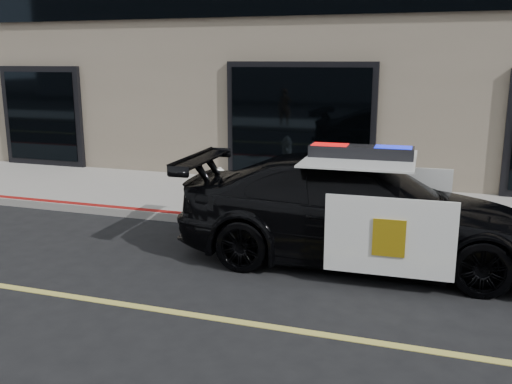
% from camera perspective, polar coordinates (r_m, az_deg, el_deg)
% --- Properties ---
extents(ground, '(120.00, 120.00, 0.00)m').
position_cam_1_polar(ground, '(6.69, -2.37, -12.79)').
color(ground, black).
rests_on(ground, ground).
extents(sidewalk_n, '(60.00, 3.50, 0.15)m').
position_cam_1_polar(sidewalk_n, '(11.44, 7.02, -1.38)').
color(sidewalk_n, gray).
rests_on(sidewalk_n, ground).
extents(police_car, '(2.61, 5.42, 1.73)m').
position_cam_1_polar(police_car, '(8.46, 10.24, -1.80)').
color(police_car, black).
rests_on(police_car, ground).
extents(fire_hydrant, '(0.33, 0.46, 0.74)m').
position_cam_1_polar(fire_hydrant, '(11.10, -3.65, 0.48)').
color(fire_hydrant, white).
rests_on(fire_hydrant, sidewalk_n).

